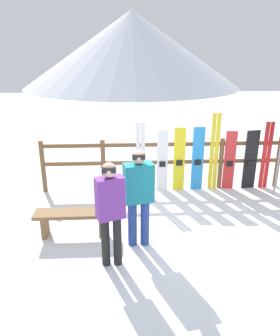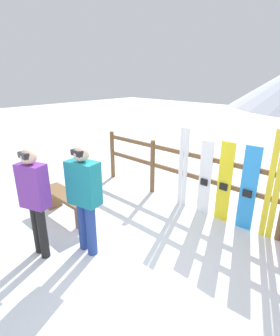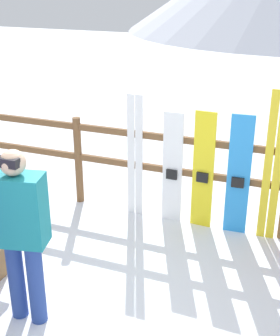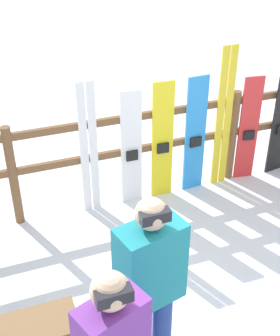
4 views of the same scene
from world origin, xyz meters
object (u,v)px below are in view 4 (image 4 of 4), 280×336
object	(u,v)px
ski_pair_white	(89,150)
snowboard_white	(131,149)
person_teal	(150,282)
ski_pair_yellow	(224,119)
snowboard_red	(248,130)
snowboard_yellow	(162,142)
snowboard_blue	(195,136)

from	to	relation	value
ski_pair_white	snowboard_white	bearing A→B (deg)	-0.41
person_teal	ski_pair_yellow	xyz separation A→B (m)	(1.80, 2.19, -0.05)
ski_pair_white	snowboard_red	bearing A→B (deg)	-0.10
person_teal	ski_pair_white	size ratio (longest dim) A/B	1.03
person_teal	snowboard_white	world-z (taller)	person_teal
snowboard_white	ski_pair_yellow	bearing A→B (deg)	0.17
snowboard_white	snowboard_yellow	size ratio (longest dim) A/B	0.97
person_teal	ski_pair_white	bearing A→B (deg)	85.97
ski_pair_white	snowboard_white	world-z (taller)	ski_pair_white
ski_pair_white	snowboard_blue	bearing A→B (deg)	-0.15
ski_pair_white	ski_pair_yellow	bearing A→B (deg)	0.00
snowboard_yellow	snowboard_blue	size ratio (longest dim) A/B	1.00
person_teal	ski_pair_white	distance (m)	2.20
snowboard_blue	snowboard_red	distance (m)	0.73
person_teal	ski_pair_yellow	bearing A→B (deg)	50.59
person_teal	snowboard_yellow	world-z (taller)	person_teal
person_teal	ski_pair_white	world-z (taller)	person_teal
person_teal	snowboard_yellow	size ratio (longest dim) A/B	1.11
snowboard_yellow	ski_pair_white	bearing A→B (deg)	179.77
person_teal	snowboard_white	xyz separation A→B (m)	(0.64, 2.19, -0.23)
ski_pair_white	snowboard_yellow	xyz separation A→B (m)	(0.87, -0.00, -0.06)
snowboard_yellow	snowboard_red	distance (m)	1.15
ski_pair_yellow	ski_pair_white	bearing A→B (deg)	180.00
person_teal	ski_pair_white	xyz separation A→B (m)	(0.15, 2.19, -0.15)
ski_pair_white	person_teal	bearing A→B (deg)	-94.03
person_teal	snowboard_white	bearing A→B (deg)	73.66
snowboard_blue	person_teal	bearing A→B (deg)	-123.29
person_teal	ski_pair_yellow	size ratio (longest dim) A/B	0.92
snowboard_yellow	ski_pair_yellow	world-z (taller)	ski_pair_yellow
person_teal	ski_pair_yellow	world-z (taller)	ski_pair_yellow
person_teal	snowboard_blue	distance (m)	2.63
snowboard_white	snowboard_red	bearing A→B (deg)	-0.00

